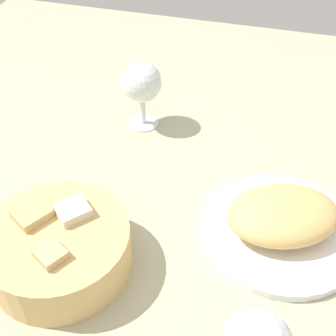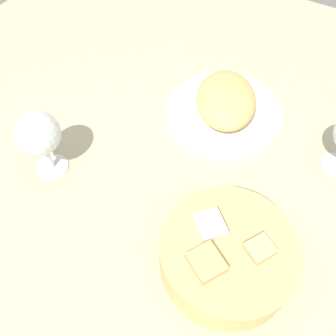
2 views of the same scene
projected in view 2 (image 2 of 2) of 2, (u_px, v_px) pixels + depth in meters
ground_plane at (175, 174)px, 66.43cm from camera, size 140.00×140.00×2.00cm
plate at (224, 112)px, 73.55cm from camera, size 23.73×23.73×1.40cm
omelette at (226, 100)px, 70.77cm from camera, size 20.00×17.70×5.49cm
lettuce_garnish at (219, 85)px, 76.13cm from camera, size 3.75×3.75×1.62cm
bread_basket at (226, 255)px, 52.28cm from camera, size 19.83×19.83×8.17cm
wine_glass_near at (39, 135)px, 58.94cm from camera, size 7.52×7.52×13.11cm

